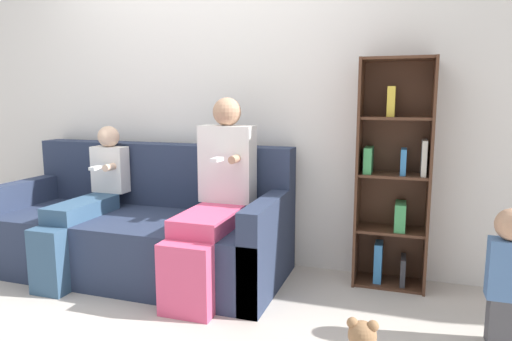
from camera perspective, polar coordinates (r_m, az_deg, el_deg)
The scene contains 7 objects.
ground_plane at distance 2.96m, azimuth -14.11°, elevation -16.37°, with size 14.00×14.00×0.00m, color #BCB2A8.
back_wall at distance 3.59m, azimuth -5.99°, elevation 9.24°, with size 10.00×0.06×2.55m.
couch at distance 3.47m, azimuth -14.09°, elevation -7.22°, with size 2.11×0.90×0.91m.
adult_seated at distance 2.99m, azimuth -5.18°, elevation -2.97°, with size 0.38×0.82×1.26m.
child_seated at distance 3.47m, azimuth -20.62°, elevation -3.77°, with size 0.27×0.83×1.05m.
toddler_standing at distance 2.67m, azimuth 28.97°, elevation -11.09°, with size 0.19×0.16×0.72m.
bookshelf at distance 3.17m, azimuth 16.80°, elevation -1.03°, with size 0.47×0.28×1.51m.
Camera 1 is at (1.47, -2.24, 1.25)m, focal length 32.00 mm.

